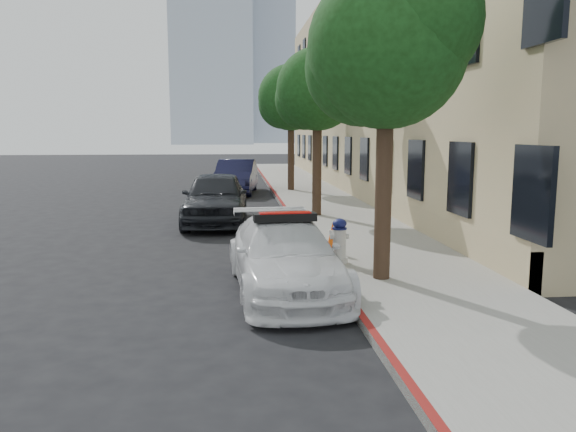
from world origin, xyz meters
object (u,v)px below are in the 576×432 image
Objects in this scene: parked_car_far at (236,177)px; fire_hydrant at (339,241)px; police_car at (285,256)px; parked_car_mid at (216,198)px; traffic_cone at (332,238)px.

parked_car_far is 14.91m from fire_hydrant.
police_car is 0.95× the size of parked_car_mid.
parked_car_mid is 6.84× the size of traffic_cone.
fire_hydrant is (1.98, -14.78, -0.18)m from parked_car_far.
police_car is at bearing -77.85° from parked_car_mid.
parked_car_far is at bearing 88.79° from police_car.
parked_car_far is 5.11× the size of fire_hydrant.
parked_car_far is 13.97m from traffic_cone.
parked_car_mid is at bearing 117.36° from traffic_cone.
fire_hydrant reaches higher than traffic_cone.
fire_hydrant is at bearing -91.57° from traffic_cone.
parked_car_mid is at bearing 96.82° from police_car.
fire_hydrant is at bearing 45.01° from police_car.
traffic_cone is at bearing -75.08° from parked_car_far.
parked_car_mid reaches higher than traffic_cone.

